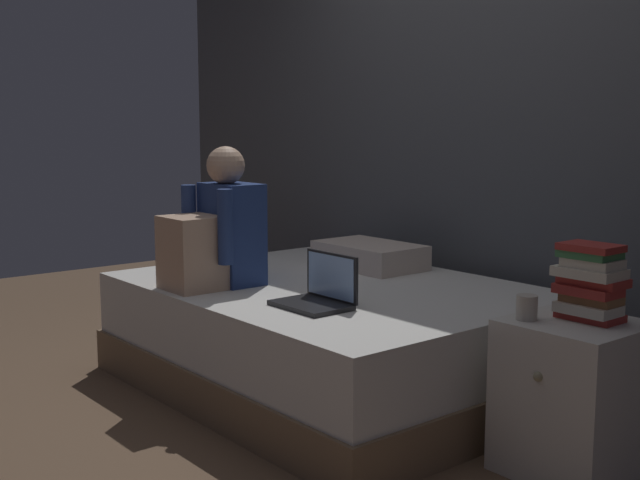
# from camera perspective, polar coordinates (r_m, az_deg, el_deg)

# --- Properties ---
(ground_plane) EXTENTS (8.00, 8.00, 0.00)m
(ground_plane) POSITION_cam_1_polar(r_m,az_deg,el_deg) (3.64, -0.85, -12.05)
(ground_plane) COLOR brown
(wall_back) EXTENTS (5.60, 0.10, 2.70)m
(wall_back) POSITION_cam_1_polar(r_m,az_deg,el_deg) (4.26, 12.01, 9.27)
(wall_back) COLOR #4C4F54
(wall_back) RESTS_ON ground_plane
(bed) EXTENTS (2.00, 1.50, 0.50)m
(bed) POSITION_cam_1_polar(r_m,az_deg,el_deg) (3.89, 0.78, -6.84)
(bed) COLOR #7A6047
(bed) RESTS_ON ground_plane
(nightstand) EXTENTS (0.44, 0.46, 0.57)m
(nightstand) POSITION_cam_1_polar(r_m,az_deg,el_deg) (3.09, 17.57, -10.63)
(nightstand) COLOR beige
(nightstand) RESTS_ON ground_plane
(person_sitting) EXTENTS (0.39, 0.44, 0.66)m
(person_sitting) POSITION_cam_1_polar(r_m,az_deg,el_deg) (3.79, -7.40, 0.49)
(person_sitting) COLOR navy
(person_sitting) RESTS_ON bed
(laptop) EXTENTS (0.32, 0.23, 0.22)m
(laptop) POSITION_cam_1_polar(r_m,az_deg,el_deg) (3.37, -0.04, -3.80)
(laptop) COLOR black
(laptop) RESTS_ON bed
(pillow) EXTENTS (0.56, 0.36, 0.13)m
(pillow) POSITION_cam_1_polar(r_m,az_deg,el_deg) (4.27, 3.54, -1.10)
(pillow) COLOR beige
(pillow) RESTS_ON bed
(book_stack) EXTENTS (0.23, 0.17, 0.28)m
(book_stack) POSITION_cam_1_polar(r_m,az_deg,el_deg) (3.01, 18.64, -2.86)
(book_stack) COLOR #9E2D28
(book_stack) RESTS_ON nightstand
(mug) EXTENTS (0.08, 0.08, 0.09)m
(mug) POSITION_cam_1_polar(r_m,az_deg,el_deg) (2.97, 14.48, -4.66)
(mug) COLOR #BCB2A3
(mug) RESTS_ON nightstand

